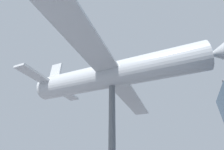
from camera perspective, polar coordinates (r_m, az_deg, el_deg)
support_pylon_central at (r=9.93m, az=-0.00°, el=-21.97°), size 0.44×0.44×6.71m
suspended_airplane at (r=11.35m, az=1.34°, el=0.33°), size 21.83×14.78×3.44m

